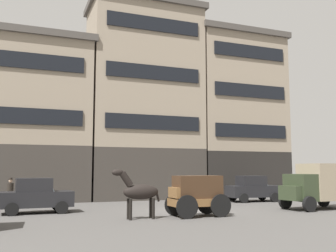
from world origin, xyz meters
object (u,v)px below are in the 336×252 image
(cargo_wagon, at_px, (197,193))
(draft_horse, at_px, (139,191))
(sedan_dark, at_px, (36,196))
(delivery_truck_near, at_px, (318,184))
(pedestrian_officer, at_px, (10,191))
(sedan_light, at_px, (253,189))

(cargo_wagon, relative_size, draft_horse, 1.25)
(cargo_wagon, relative_size, sedan_dark, 0.78)
(cargo_wagon, height_order, delivery_truck_near, delivery_truck_near)
(draft_horse, bearing_deg, delivery_truck_near, 3.43)
(pedestrian_officer, bearing_deg, draft_horse, -52.90)
(pedestrian_officer, bearing_deg, cargo_wagon, -41.04)
(delivery_truck_near, height_order, sedan_light, delivery_truck_near)
(cargo_wagon, distance_m, draft_horse, 2.95)
(sedan_light, bearing_deg, draft_horse, -147.99)
(sedan_light, bearing_deg, cargo_wagon, -138.90)
(sedan_dark, bearing_deg, cargo_wagon, -30.46)
(draft_horse, bearing_deg, sedan_dark, 135.42)
(pedestrian_officer, bearing_deg, sedan_light, -3.64)
(sedan_dark, xyz_separation_m, sedan_light, (14.77, 2.19, 0.00))
(sedan_dark, bearing_deg, draft_horse, -44.58)
(draft_horse, relative_size, sedan_light, 0.62)
(draft_horse, relative_size, pedestrian_officer, 1.31)
(cargo_wagon, bearing_deg, delivery_truck_near, 4.65)
(sedan_dark, height_order, sedan_light, same)
(draft_horse, relative_size, delivery_truck_near, 0.53)
(delivery_truck_near, distance_m, pedestrian_officer, 18.12)
(pedestrian_officer, bearing_deg, delivery_truck_near, -22.25)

